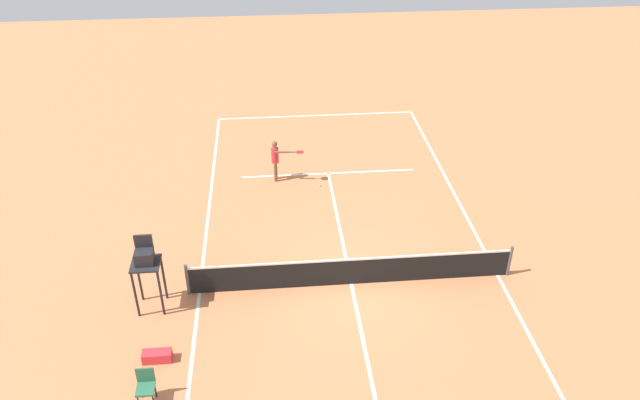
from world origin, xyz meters
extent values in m
plane|color=#D37A4C|center=(0.00, 0.00, 0.00)|extent=(60.00, 60.00, 0.00)
cube|color=white|center=(0.00, -12.48, 0.00)|extent=(9.18, 0.10, 0.01)
cube|color=white|center=(-4.59, 0.00, 0.00)|extent=(0.10, 24.95, 0.01)
cube|color=white|center=(4.59, 0.00, 0.00)|extent=(0.10, 24.95, 0.01)
cube|color=white|center=(0.00, -6.86, 0.00)|extent=(6.88, 0.10, 0.01)
cube|color=white|center=(0.00, 0.00, 0.00)|extent=(0.10, 13.72, 0.01)
cylinder|color=#4C4C51|center=(-4.89, 0.00, 0.54)|extent=(0.10, 0.10, 1.07)
cylinder|color=#4C4C51|center=(4.89, 0.00, 0.54)|extent=(0.10, 0.10, 1.07)
cube|color=black|center=(0.00, 0.00, 0.46)|extent=(9.78, 0.03, 0.91)
cube|color=white|center=(0.00, 0.00, 0.93)|extent=(9.78, 0.04, 0.06)
cylinder|color=brown|center=(2.08, -6.65, 0.39)|extent=(0.12, 0.12, 0.78)
cylinder|color=brown|center=(2.10, -6.45, 0.39)|extent=(0.12, 0.12, 0.78)
cylinder|color=red|center=(2.09, -6.55, 1.08)|extent=(0.28, 0.28, 0.61)
sphere|color=brown|center=(2.09, -6.55, 1.56)|extent=(0.22, 0.22, 0.22)
cylinder|color=brown|center=(2.08, -6.74, 1.12)|extent=(0.09, 0.09, 0.54)
cylinder|color=brown|center=(1.84, -6.34, 1.32)|extent=(0.55, 0.14, 0.09)
cylinder|color=black|center=(1.45, -6.30, 1.32)|extent=(0.26, 0.06, 0.04)
ellipsoid|color=red|center=(1.16, -6.27, 1.32)|extent=(0.35, 0.31, 0.04)
sphere|color=#CCE033|center=(0.42, -5.89, 0.03)|extent=(0.07, 0.07, 0.07)
cylinder|color=#232328|center=(5.52, 0.84, 0.78)|extent=(0.07, 0.07, 1.55)
cylinder|color=#232328|center=(6.22, 0.84, 0.78)|extent=(0.07, 0.07, 1.55)
cylinder|color=#232328|center=(5.52, 0.14, 0.78)|extent=(0.07, 0.07, 1.55)
cylinder|color=#232328|center=(6.22, 0.14, 0.78)|extent=(0.07, 0.07, 1.55)
cube|color=#232328|center=(5.87, 0.49, 1.58)|extent=(0.80, 0.80, 0.06)
cube|color=#232328|center=(5.87, 0.49, 1.81)|extent=(0.50, 0.44, 0.40)
cube|color=#232328|center=(5.87, 0.29, 2.16)|extent=(0.50, 0.06, 0.50)
cylinder|color=#262626|center=(5.35, 3.82, 0.23)|extent=(0.04, 0.04, 0.45)
cylinder|color=#262626|center=(5.70, 3.82, 0.23)|extent=(0.04, 0.04, 0.45)
cube|color=#2D6B4C|center=(5.53, 4.00, 0.48)|extent=(0.44, 0.44, 0.06)
cube|color=#2D6B4C|center=(5.53, 3.78, 0.73)|extent=(0.44, 0.04, 0.44)
cube|color=red|center=(5.48, 2.63, 0.15)|extent=(0.76, 0.32, 0.30)
camera|label=1|loc=(2.28, 14.46, 12.15)|focal=34.65mm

